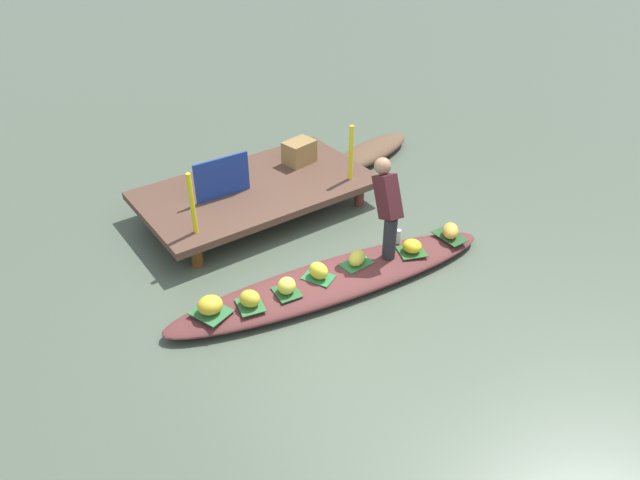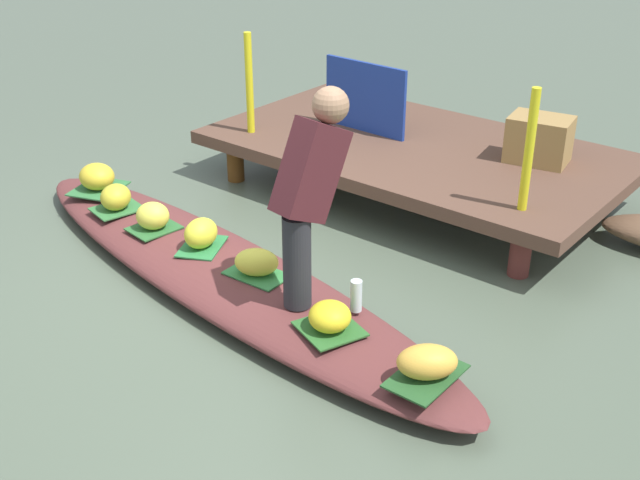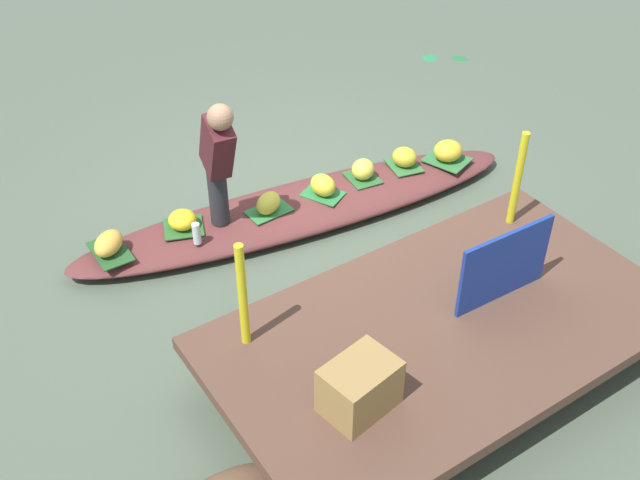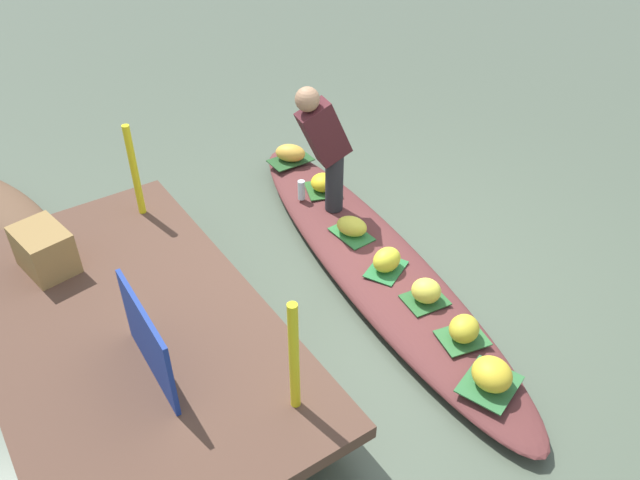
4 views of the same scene
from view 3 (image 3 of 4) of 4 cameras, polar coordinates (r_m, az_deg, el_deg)
name	(u,v)px [view 3 (image 3 of 4)]	position (r m, az deg, el deg)	size (l,w,h in m)	color
canal_water	(301,217)	(6.83, -1.41, 1.74)	(40.00, 40.00, 0.00)	#4E5B4A
dock_platform	(444,330)	(5.32, 9.21, -6.62)	(3.20, 1.80, 0.41)	brown
vendor_boat	(301,208)	(6.77, -1.42, 2.39)	(4.14, 0.79, 0.19)	brown
leaf_mat_0	(323,194)	(6.78, 0.22, 3.44)	(0.35, 0.25, 0.01)	#2A773D
banana_bunch_0	(323,185)	(6.72, 0.22, 4.11)	(0.25, 0.19, 0.19)	yellow
leaf_mat_1	(184,227)	(6.48, -10.14, 0.94)	(0.32, 0.31, 0.01)	#2A5F28
banana_bunch_1	(183,220)	(6.43, -10.21, 1.49)	(0.23, 0.24, 0.16)	yellow
leaf_mat_2	(269,211)	(6.58, -3.85, 2.19)	(0.37, 0.23, 0.01)	#317A3C
banana_bunch_2	(268,203)	(6.54, -3.88, 2.79)	(0.27, 0.18, 0.17)	yellow
leaf_mat_3	(404,165)	(7.21, 6.28, 5.55)	(0.33, 0.27, 0.01)	#316D37
banana_bunch_3	(405,157)	(7.16, 6.32, 6.16)	(0.23, 0.21, 0.19)	gold
leaf_mat_4	(363,178)	(7.00, 3.20, 4.65)	(0.31, 0.26, 0.01)	#2B622F
banana_bunch_4	(363,169)	(6.95, 3.22, 5.29)	(0.22, 0.20, 0.19)	#E9DC49
leaf_mat_5	(447,160)	(7.35, 9.45, 5.93)	(0.39, 0.33, 0.01)	#306E3B
banana_bunch_5	(448,151)	(7.30, 9.53, 6.58)	(0.28, 0.25, 0.20)	gold
leaf_mat_6	(110,251)	(6.35, -15.36, -0.83)	(0.42, 0.26, 0.01)	#245025
banana_bunch_6	(109,243)	(6.30, -15.49, -0.23)	(0.30, 0.20, 0.17)	gold
vendor_person	(218,157)	(6.05, -7.61, 6.17)	(0.24, 0.49, 1.22)	#28282D
water_bottle	(196,234)	(6.25, -9.19, 0.48)	(0.07, 0.07, 0.19)	silver
market_banner	(504,266)	(5.37, 13.59, -1.87)	(0.78, 0.03, 0.56)	navy
railing_post_west	(518,179)	(6.05, 14.52, 4.43)	(0.06, 0.06, 0.81)	yellow
railing_post_east	(243,296)	(4.84, -5.79, -4.15)	(0.06, 0.06, 0.81)	yellow
produce_crate	(360,387)	(4.60, 2.97, -10.88)	(0.44, 0.32, 0.34)	olive
drifting_plant_0	(430,58)	(9.80, 8.19, 13.31)	(0.22, 0.19, 0.01)	#297E49
drifting_plant_1	(460,58)	(9.83, 10.37, 13.17)	(0.22, 0.17, 0.01)	#286B3A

